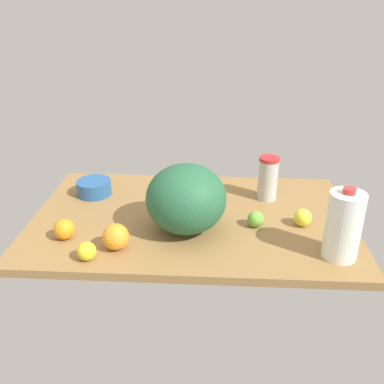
% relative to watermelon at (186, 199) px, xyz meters
% --- Properties ---
extents(countertop, '(1.20, 0.76, 0.03)m').
position_rel_watermelon_xyz_m(countertop, '(-0.01, -0.10, -0.14)').
color(countertop, olive).
rests_on(countertop, ground).
extents(watermelon, '(0.28, 0.28, 0.24)m').
position_rel_watermelon_xyz_m(watermelon, '(0.00, 0.00, 0.00)').
color(watermelon, '#255E3C').
rests_on(watermelon, countertop).
extents(milk_jug, '(0.11, 0.11, 0.24)m').
position_rel_watermelon_xyz_m(milk_jug, '(-0.50, 0.14, -0.01)').
color(milk_jug, white).
rests_on(milk_jug, countertop).
extents(tumbler_cup, '(0.08, 0.08, 0.18)m').
position_rel_watermelon_xyz_m(tumbler_cup, '(-0.31, -0.27, -0.03)').
color(tumbler_cup, beige).
rests_on(tumbler_cup, countertop).
extents(mixing_bowl, '(0.14, 0.14, 0.06)m').
position_rel_watermelon_xyz_m(mixing_bowl, '(0.41, -0.27, -0.09)').
color(mixing_bowl, '#285896').
rests_on(mixing_bowl, countertop).
extents(lemon_beside_bowl, '(0.06, 0.06, 0.06)m').
position_rel_watermelon_xyz_m(lemon_beside_bowl, '(-0.42, -0.05, -0.09)').
color(lemon_beside_bowl, yellow).
rests_on(lemon_beside_bowl, countertop).
extents(orange_by_jug, '(0.09, 0.09, 0.09)m').
position_rel_watermelon_xyz_m(orange_by_jug, '(0.22, 0.14, -0.08)').
color(orange_by_jug, orange).
rests_on(orange_by_jug, countertop).
extents(orange_loose, '(0.07, 0.07, 0.07)m').
position_rel_watermelon_xyz_m(orange_loose, '(0.41, 0.09, -0.09)').
color(orange_loose, orange).
rests_on(orange_loose, countertop).
extents(lemon_far_back, '(0.06, 0.06, 0.06)m').
position_rel_watermelon_xyz_m(lemon_far_back, '(0.30, 0.21, -0.09)').
color(lemon_far_back, yellow).
rests_on(lemon_far_back, countertop).
extents(lime_near_front, '(0.06, 0.06, 0.06)m').
position_rel_watermelon_xyz_m(lime_near_front, '(-0.25, -0.04, -0.09)').
color(lime_near_front, '#6AB539').
rests_on(lime_near_front, countertop).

